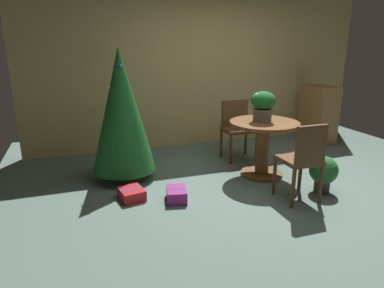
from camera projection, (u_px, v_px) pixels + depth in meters
ground_plane at (265, 188)px, 4.25m from camera, size 6.60×6.60×0.00m
back_wall_panel at (203, 70)px, 5.87m from camera, size 6.00×0.10×2.60m
round_dining_table at (263, 141)px, 4.55m from camera, size 0.91×0.91×0.75m
flower_vase at (263, 104)px, 4.44m from camera, size 0.32×0.32×0.40m
wooden_chair_far at (237, 126)px, 5.25m from camera, size 0.48×0.39×0.90m
wooden_chair_near at (303, 158)px, 3.77m from camera, size 0.41×0.41×0.92m
holiday_tree at (122, 110)px, 4.33m from camera, size 0.83×0.83×1.71m
gift_box_purple at (177, 194)px, 3.91m from camera, size 0.28×0.35×0.14m
gift_box_red at (132, 194)px, 3.95m from camera, size 0.31×0.34×0.12m
wooden_cabinet at (318, 114)px, 6.15m from camera, size 0.43×0.63×1.02m
potted_plant at (323, 172)px, 4.09m from camera, size 0.34×0.34×0.45m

